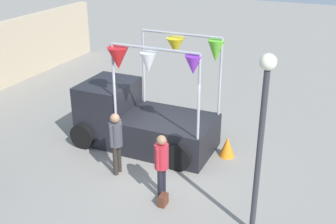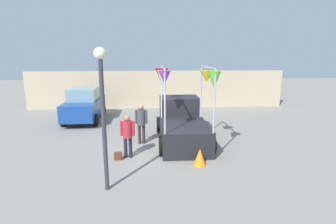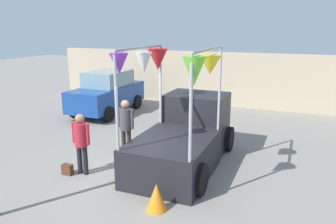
# 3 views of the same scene
# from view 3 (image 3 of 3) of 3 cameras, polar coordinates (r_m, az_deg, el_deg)

# --- Properties ---
(ground_plane) EXTENTS (60.00, 60.00, 0.00)m
(ground_plane) POSITION_cam_3_polar(r_m,az_deg,el_deg) (8.97, -4.51, -10.24)
(ground_plane) COLOR gray
(vendor_truck) EXTENTS (2.40, 4.09, 3.30)m
(vendor_truck) POSITION_cam_3_polar(r_m,az_deg,el_deg) (9.30, 3.11, -3.46)
(vendor_truck) COLOR black
(vendor_truck) RESTS_ON ground
(parked_car) EXTENTS (1.88, 4.00, 1.88)m
(parked_car) POSITION_cam_3_polar(r_m,az_deg,el_deg) (14.94, -10.51, 3.43)
(parked_car) COLOR navy
(parked_car) RESTS_ON ground
(person_customer) EXTENTS (0.53, 0.34, 1.63)m
(person_customer) POSITION_cam_3_polar(r_m,az_deg,el_deg) (8.73, -14.92, -4.47)
(person_customer) COLOR black
(person_customer) RESTS_ON ground
(person_vendor) EXTENTS (0.53, 0.34, 1.72)m
(person_vendor) POSITION_cam_3_polar(r_m,az_deg,el_deg) (9.67, -7.38, -1.86)
(person_vendor) COLOR #2D2823
(person_vendor) RESTS_ON ground
(handbag) EXTENTS (0.28, 0.16, 0.28)m
(handbag) POSITION_cam_3_polar(r_m,az_deg,el_deg) (9.10, -17.12, -9.54)
(handbag) COLOR #592D1E
(handbag) RESTS_ON ground
(brick_boundary_wall) EXTENTS (18.00, 0.36, 2.60)m
(brick_boundary_wall) POSITION_cam_3_polar(r_m,az_deg,el_deg) (16.35, 8.98, 5.70)
(brick_boundary_wall) COLOR tan
(brick_boundary_wall) RESTS_ON ground
(folded_kite_bundle_tangerine) EXTENTS (0.47, 0.47, 0.60)m
(folded_kite_bundle_tangerine) POSITION_cam_3_polar(r_m,az_deg,el_deg) (7.09, -2.03, -14.58)
(folded_kite_bundle_tangerine) COLOR orange
(folded_kite_bundle_tangerine) RESTS_ON ground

